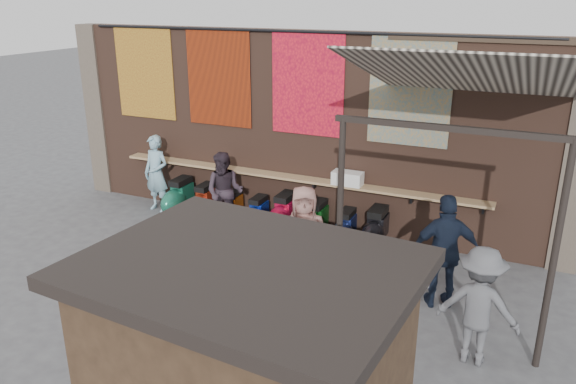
% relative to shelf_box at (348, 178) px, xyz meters
% --- Properties ---
extents(ground, '(70.00, 70.00, 0.00)m').
position_rel_shelf_box_xyz_m(ground, '(-1.24, -2.30, -1.26)').
color(ground, '#474749').
rests_on(ground, ground).
extents(brick_wall, '(10.00, 0.40, 4.00)m').
position_rel_shelf_box_xyz_m(brick_wall, '(-1.24, 0.40, 0.74)').
color(brick_wall, brown).
rests_on(brick_wall, ground).
extents(pier_left, '(0.50, 0.50, 4.00)m').
position_rel_shelf_box_xyz_m(pier_left, '(-6.44, 0.40, 0.74)').
color(pier_left, '#4C4238').
rests_on(pier_left, ground).
extents(eating_counter, '(8.00, 0.32, 0.05)m').
position_rel_shelf_box_xyz_m(eating_counter, '(-1.24, 0.03, -0.16)').
color(eating_counter, '#9E7A51').
rests_on(eating_counter, brick_wall).
extents(shelf_box, '(0.59, 0.30, 0.26)m').
position_rel_shelf_box_xyz_m(shelf_box, '(0.00, 0.00, 0.00)').
color(shelf_box, white).
rests_on(shelf_box, eating_counter).
extents(tapestry_redgold, '(1.50, 0.02, 2.00)m').
position_rel_shelf_box_xyz_m(tapestry_redgold, '(-4.84, 0.18, 1.74)').
color(tapestry_redgold, maroon).
rests_on(tapestry_redgold, brick_wall).
extents(tapestry_sun, '(1.50, 0.02, 2.00)m').
position_rel_shelf_box_xyz_m(tapestry_sun, '(-2.94, 0.18, 1.74)').
color(tapestry_sun, red).
rests_on(tapestry_sun, brick_wall).
extents(tapestry_orange, '(1.50, 0.02, 2.00)m').
position_rel_shelf_box_xyz_m(tapestry_orange, '(-0.94, 0.18, 1.74)').
color(tapestry_orange, red).
rests_on(tapestry_orange, brick_wall).
extents(tapestry_multi, '(1.50, 0.02, 2.00)m').
position_rel_shelf_box_xyz_m(tapestry_multi, '(1.06, 0.18, 1.74)').
color(tapestry_multi, '#27688F').
rests_on(tapestry_multi, brick_wall).
extents(hang_rail, '(9.50, 0.06, 0.06)m').
position_rel_shelf_box_xyz_m(hang_rail, '(-1.24, 0.17, 2.72)').
color(hang_rail, black).
rests_on(hang_rail, brick_wall).
extents(scooter_stool_0, '(0.39, 0.86, 0.81)m').
position_rel_shelf_box_xyz_m(scooter_stool_0, '(-3.77, -0.33, -0.85)').
color(scooter_stool_0, '#186048').
rests_on(scooter_stool_0, ground).
extents(scooter_stool_1, '(0.35, 0.78, 0.74)m').
position_rel_shelf_box_xyz_m(scooter_stool_1, '(-3.19, -0.25, -0.89)').
color(scooter_stool_1, maroon).
rests_on(scooter_stool_1, ground).
extents(scooter_stool_2, '(0.33, 0.72, 0.69)m').
position_rel_shelf_box_xyz_m(scooter_stool_2, '(-2.50, -0.26, -0.91)').
color(scooter_stool_2, '#8E3C0C').
rests_on(scooter_stool_2, ground).
extents(scooter_stool_3, '(0.32, 0.72, 0.68)m').
position_rel_shelf_box_xyz_m(scooter_stool_3, '(-1.83, -0.34, -0.92)').
color(scooter_stool_3, navy).
rests_on(scooter_stool_3, ground).
extents(scooter_stool_4, '(0.39, 0.86, 0.82)m').
position_rel_shelf_box_xyz_m(scooter_stool_4, '(-1.24, -0.29, -0.85)').
color(scooter_stool_4, '#B10D34').
rests_on(scooter_stool_4, ground).
extents(scooter_stool_5, '(0.36, 0.80, 0.76)m').
position_rel_shelf_box_xyz_m(scooter_stool_5, '(-0.54, -0.27, -0.88)').
color(scooter_stool_5, '#0E4A16').
rests_on(scooter_stool_5, ground).
extents(scooter_stool_6, '(0.33, 0.74, 0.70)m').
position_rel_shelf_box_xyz_m(scooter_stool_6, '(0.10, -0.34, -0.91)').
color(scooter_stool_6, '#141E4B').
rests_on(scooter_stool_6, ground).
extents(scooter_stool_7, '(0.39, 0.86, 0.81)m').
position_rel_shelf_box_xyz_m(scooter_stool_7, '(0.70, -0.29, -0.85)').
color(scooter_stool_7, black).
rests_on(scooter_stool_7, ground).
extents(diner_left, '(0.67, 0.47, 1.73)m').
position_rel_shelf_box_xyz_m(diner_left, '(-4.37, -0.30, -0.39)').
color(diner_left, '#85B1C2').
rests_on(diner_left, ground).
extents(diner_right, '(0.91, 0.78, 1.65)m').
position_rel_shelf_box_xyz_m(diner_right, '(-2.42, -0.62, -0.43)').
color(diner_right, '#2E242D').
rests_on(diner_right, ground).
extents(shopper_navy, '(1.17, 0.85, 1.85)m').
position_rel_shelf_box_xyz_m(shopper_navy, '(2.22, -1.86, -0.33)').
color(shopper_navy, black).
rests_on(shopper_navy, ground).
extents(shopper_grey, '(1.10, 0.67, 1.65)m').
position_rel_shelf_box_xyz_m(shopper_grey, '(2.87, -3.12, -0.43)').
color(shopper_grey, '#56575B').
rests_on(shopper_grey, ground).
extents(shopper_tan, '(1.01, 0.87, 1.75)m').
position_rel_shelf_box_xyz_m(shopper_tan, '(-0.02, -2.15, -0.38)').
color(shopper_tan, '#A06F66').
rests_on(shopper_tan, ground).
extents(stall_roof, '(2.78, 2.23, 0.12)m').
position_rel_shelf_box_xyz_m(stall_roof, '(1.30, -6.45, 1.34)').
color(stall_roof, black).
rests_on(stall_roof, market_stall).
extents(stall_sign, '(1.20, 0.14, 0.50)m').
position_rel_shelf_box_xyz_m(stall_sign, '(1.38, -5.54, 0.58)').
color(stall_sign, gold).
rests_on(stall_sign, market_stall).
extents(stall_shelf, '(1.95, 0.26, 0.06)m').
position_rel_shelf_box_xyz_m(stall_shelf, '(1.38, -5.54, -0.33)').
color(stall_shelf, '#473321').
rests_on(stall_shelf, market_stall).
extents(awning_canvas, '(3.20, 3.28, 0.97)m').
position_rel_shelf_box_xyz_m(awning_canvas, '(2.26, -1.40, 2.29)').
color(awning_canvas, beige).
rests_on(awning_canvas, brick_wall).
extents(awning_ledger, '(3.30, 0.08, 0.12)m').
position_rel_shelf_box_xyz_m(awning_ledger, '(2.26, 0.19, 2.69)').
color(awning_ledger, '#33261C').
rests_on(awning_ledger, brick_wall).
extents(awning_header, '(3.00, 0.08, 0.08)m').
position_rel_shelf_box_xyz_m(awning_header, '(2.26, -2.90, 1.82)').
color(awning_header, black).
rests_on(awning_header, awning_post_left).
extents(awning_post_left, '(0.09, 0.09, 3.10)m').
position_rel_shelf_box_xyz_m(awning_post_left, '(0.86, -2.90, 0.29)').
color(awning_post_left, black).
rests_on(awning_post_left, ground).
extents(awning_post_right, '(0.09, 0.09, 3.10)m').
position_rel_shelf_box_xyz_m(awning_post_right, '(3.66, -2.90, 0.29)').
color(awning_post_right, black).
rests_on(awning_post_right, ground).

